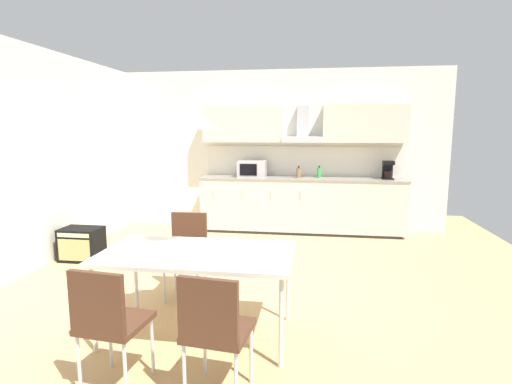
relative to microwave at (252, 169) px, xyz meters
name	(u,v)px	position (x,y,z in m)	size (l,w,h in m)	color
ground_plane	(234,290)	(0.21, -2.65, -1.09)	(7.73, 8.83, 0.02)	tan
wall_back	(267,150)	(0.21, 0.34, 0.31)	(6.18, 0.10, 2.77)	silver
wall_left	(7,161)	(-2.42, -2.65, 0.31)	(0.10, 7.06, 2.77)	silver
kitchen_counter	(301,205)	(0.85, 0.00, -0.61)	(3.43, 0.61, 0.94)	#333333
backsplash_tile	(302,161)	(0.85, 0.28, 0.12)	(3.41, 0.02, 0.52)	silver
upper_wall_cabinets	(303,124)	(0.85, 0.12, 0.75)	(3.41, 0.40, 0.62)	beige
microwave	(252,169)	(0.00, 0.00, 0.00)	(0.48, 0.35, 0.28)	#ADADB2
coffee_maker	(388,170)	(2.25, 0.03, 0.01)	(0.18, 0.19, 0.30)	black
bottle_brown	(299,173)	(0.80, -0.02, -0.05)	(0.08, 0.08, 0.20)	brown
bottle_green	(319,173)	(1.14, 0.06, -0.05)	(0.06, 0.06, 0.20)	green
dining_table	(197,257)	(0.11, -3.66, -0.39)	(1.58, 0.87, 0.74)	silver
chair_near_left	(107,317)	(-0.25, -4.48, -0.55)	(0.44, 0.44, 0.87)	#4C2D1E
chair_far_left	(187,246)	(-0.25, -2.85, -0.55)	(0.41, 0.41, 0.87)	#4C2D1E
chair_near_right	(214,324)	(0.46, -4.48, -0.55)	(0.44, 0.44, 0.87)	#4C2D1E
guitar_amp	(82,244)	(-2.02, -1.95, -0.86)	(0.52, 0.37, 0.44)	black
pendant_lamp	(194,115)	(0.11, -3.66, 0.77)	(0.32, 0.32, 0.22)	silver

